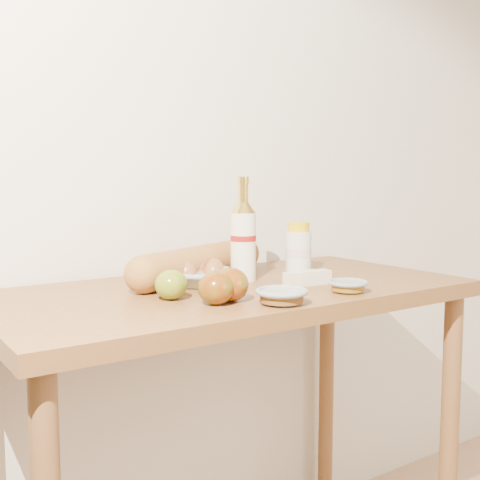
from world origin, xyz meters
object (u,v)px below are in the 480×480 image
object	(u,v)px
baguette	(200,263)
bourbon_bottle	(243,239)
table	(233,334)
egg_bowl	(199,275)
cream_bottle	(298,249)

from	to	relation	value
baguette	bourbon_bottle	bearing A→B (deg)	-65.96
table	bourbon_bottle	distance (m)	0.25
baguette	table	bearing A→B (deg)	-106.28
table	egg_bowl	bearing A→B (deg)	136.55
bourbon_bottle	egg_bowl	distance (m)	0.16
cream_bottle	baguette	distance (m)	0.30
egg_bowl	baguette	distance (m)	0.09
bourbon_bottle	egg_bowl	bearing A→B (deg)	170.03
table	egg_bowl	world-z (taller)	egg_bowl
table	cream_bottle	size ratio (longest dim) A/B	8.23
bourbon_bottle	cream_bottle	distance (m)	0.21
table	baguette	xyz separation A→B (m)	(-0.02, 0.13, 0.17)
cream_bottle	bourbon_bottle	bearing A→B (deg)	-156.88
egg_bowl	bourbon_bottle	bearing A→B (deg)	-2.09
table	egg_bowl	size ratio (longest dim) A/B	5.08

